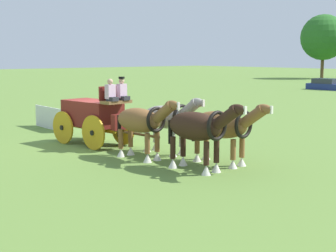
{
  "coord_description": "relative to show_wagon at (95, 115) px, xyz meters",
  "views": [
    {
      "loc": [
        17.43,
        -10.53,
        3.67
      ],
      "look_at": [
        4.33,
        0.45,
        1.2
      ],
      "focal_mm": 52.69,
      "sensor_mm": 36.0,
      "label": 1
    }
  ],
  "objects": [
    {
      "name": "show_wagon",
      "position": [
        0.0,
        0.0,
        0.0
      ],
      "size": [
        5.62,
        1.98,
        2.83
      ],
      "color": "maroon",
      "rests_on": "ground"
    },
    {
      "name": "draft_horse_rear_near",
      "position": [
        3.36,
        1.05,
        0.07
      ],
      "size": [
        2.99,
        1.08,
        2.18
      ],
      "color": "#9E998E",
      "rests_on": "ground"
    },
    {
      "name": "draft_horse_lead_off",
      "position": [
        6.08,
        0.05,
        0.12
      ],
      "size": [
        3.06,
        1.15,
        2.24
      ],
      "color": "#331E14",
      "rests_on": "ground"
    },
    {
      "name": "tree_a",
      "position": [
        -27.07,
        58.36,
        5.16
      ],
      "size": [
        7.12,
        7.12,
        9.99
      ],
      "color": "brown",
      "rests_on": "ground"
    },
    {
      "name": "draft_horse_rear_off",
      "position": [
        3.5,
        -0.25,
        0.07
      ],
      "size": [
        3.03,
        1.1,
        2.19
      ],
      "color": "brown",
      "rests_on": "ground"
    },
    {
      "name": "ground_plane",
      "position": [
        -0.17,
        -0.02,
        -1.25
      ],
      "size": [
        220.0,
        220.0,
        0.0
      ],
      "primitive_type": "plane",
      "color": "olive"
    },
    {
      "name": "sponsor_banner",
      "position": [
        -5.2,
        0.56,
        -0.7
      ],
      "size": [
        3.2,
        0.13,
        1.1
      ],
      "primitive_type": "cube",
      "rotation": [
        0.0,
        0.0,
        -0.02
      ],
      "color": "silver",
      "rests_on": "ground"
    },
    {
      "name": "parked_vehicle_a",
      "position": [
        -12.28,
        36.38,
        -0.74
      ],
      "size": [
        4.15,
        2.02,
        1.19
      ],
      "color": "navy",
      "rests_on": "ground"
    },
    {
      "name": "draft_horse_lead_near",
      "position": [
        5.93,
        1.34,
        0.05
      ],
      "size": [
        3.22,
        1.16,
        2.15
      ],
      "color": "brown",
      "rests_on": "ground"
    }
  ]
}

